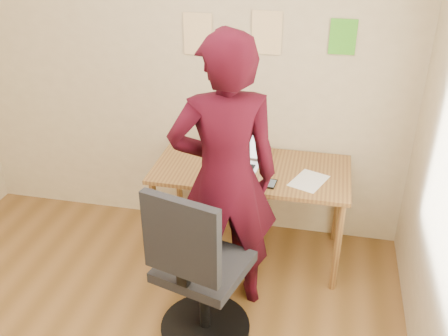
% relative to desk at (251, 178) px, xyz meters
% --- Properties ---
extents(room, '(3.58, 3.58, 2.78)m').
position_rel_desk_xyz_m(room, '(-0.62, -1.38, 0.70)').
color(room, brown).
rests_on(room, ground).
extents(desk, '(1.40, 0.70, 0.74)m').
position_rel_desk_xyz_m(desk, '(0.00, 0.00, 0.00)').
color(desk, olive).
rests_on(desk, ground).
extents(laptop, '(0.36, 0.33, 0.24)m').
position_rel_desk_xyz_m(laptop, '(-0.11, 0.03, 0.14)').
color(laptop, silver).
rests_on(laptop, desk).
extents(paper_sheet, '(0.29, 0.34, 0.00)m').
position_rel_desk_xyz_m(paper_sheet, '(0.42, -0.11, 0.09)').
color(paper_sheet, white).
rests_on(paper_sheet, desk).
extents(phone, '(0.07, 0.13, 0.01)m').
position_rel_desk_xyz_m(phone, '(0.17, -0.21, 0.09)').
color(phone, black).
rests_on(phone, desk).
extents(wall_note_left, '(0.21, 0.00, 0.30)m').
position_rel_desk_xyz_m(wall_note_left, '(-0.47, 0.36, 0.93)').
color(wall_note_left, '#FFD698').
rests_on(wall_note_left, room).
extents(wall_note_mid, '(0.21, 0.00, 0.30)m').
position_rel_desk_xyz_m(wall_note_mid, '(0.03, 0.36, 0.97)').
color(wall_note_mid, '#FFD698').
rests_on(wall_note_mid, room).
extents(wall_note_right, '(0.18, 0.00, 0.24)m').
position_rel_desk_xyz_m(wall_note_right, '(0.54, 0.36, 0.97)').
color(wall_note_right, '#4DBE2A').
rests_on(wall_note_right, room).
extents(office_chair, '(0.60, 0.61, 1.10)m').
position_rel_desk_xyz_m(office_chair, '(-0.16, -0.93, -0.18)').
color(office_chair, black).
rests_on(office_chair, ground).
extents(person, '(0.79, 0.65, 1.86)m').
position_rel_desk_xyz_m(person, '(-0.08, -0.53, 0.28)').
color(person, '#350712').
rests_on(person, ground).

